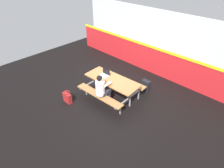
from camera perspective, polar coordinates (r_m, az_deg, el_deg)
name	(u,v)px	position (r m, az deg, el deg)	size (l,w,h in m)	color
ground_plane	(107,94)	(7.03, -1.61, -2.90)	(10.00, 10.00, 0.02)	black
accent_backdrop	(149,43)	(8.10, 11.05, 11.92)	(8.00, 0.14, 2.60)	red
picnic_table_main	(112,83)	(6.54, 0.00, 0.18)	(1.97, 1.65, 0.74)	#9E6B3D
student_nearer	(102,88)	(6.09, -3.04, -1.19)	(0.38, 0.53, 1.21)	#2D2D38
laptop_silver	(105,74)	(6.65, -2.11, 2.95)	(0.33, 0.24, 0.22)	silver
backpack_dark	(146,86)	(7.16, 10.07, -0.51)	(0.30, 0.22, 0.44)	black
tote_bag_bright	(67,98)	(6.70, -13.17, -3.96)	(0.34, 0.21, 0.43)	maroon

